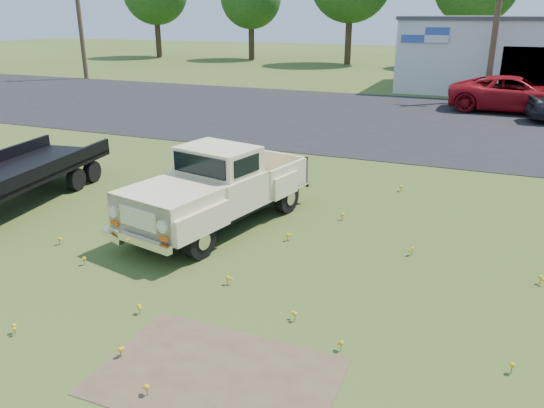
{
  "coord_description": "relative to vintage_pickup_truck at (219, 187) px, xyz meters",
  "views": [
    {
      "loc": [
        4.26,
        -7.89,
        4.34
      ],
      "look_at": [
        0.61,
        1.0,
        0.86
      ],
      "focal_mm": 35.0,
      "sensor_mm": 36.0,
      "label": 1
    }
  ],
  "objects": [
    {
      "name": "dirt_patch_b",
      "position": [
        -1.18,
        1.96,
        -0.87
      ],
      "size": [
        2.2,
        1.6,
        0.01
      ],
      "primitive_type": "cube",
      "color": "brown",
      "rests_on": "ground"
    },
    {
      "name": "vintage_pickup_truck",
      "position": [
        0.0,
        0.0,
        0.0
      ],
      "size": [
        2.87,
        5.1,
        1.75
      ],
      "primitive_type": null,
      "rotation": [
        0.0,
        0.0,
        -0.22
      ],
      "color": "beige",
      "rests_on": "ground"
    },
    {
      "name": "utility_pole_mid",
      "position": [
        4.82,
        20.46,
        3.73
      ],
      "size": [
        1.6,
        0.3,
        9.0
      ],
      "color": "#483221",
      "rests_on": "ground"
    },
    {
      "name": "ground",
      "position": [
        0.82,
        -1.54,
        -0.87
      ],
      "size": [
        140.0,
        140.0,
        0.0
      ],
      "primitive_type": "plane",
      "color": "#394D19",
      "rests_on": "ground"
    },
    {
      "name": "utility_pole_west",
      "position": [
        -21.18,
        20.46,
        3.73
      ],
      "size": [
        1.6,
        0.3,
        9.0
      ],
      "color": "#483221",
      "rests_on": "ground"
    },
    {
      "name": "asphalt_lot",
      "position": [
        0.82,
        13.46,
        -0.87
      ],
      "size": [
        90.0,
        14.0,
        0.02
      ],
      "primitive_type": "cube",
      "color": "black",
      "rests_on": "ground"
    },
    {
      "name": "commercial_building",
      "position": [
        6.82,
        25.46,
        1.23
      ],
      "size": [
        14.2,
        8.2,
        4.15
      ],
      "color": "silver",
      "rests_on": "ground"
    },
    {
      "name": "flatbed_trailer",
      "position": [
        -5.25,
        -0.65,
        -0.05
      ],
      "size": [
        2.74,
        6.21,
        1.64
      ],
      "primitive_type": null,
      "rotation": [
        0.0,
        0.0,
        0.13
      ],
      "color": "black",
      "rests_on": "ground"
    },
    {
      "name": "dirt_patch_a",
      "position": [
        2.32,
        -4.54,
        -0.87
      ],
      "size": [
        3.0,
        2.0,
        0.01
      ],
      "primitive_type": "cube",
      "color": "brown",
      "rests_on": "ground"
    },
    {
      "name": "red_pickup",
      "position": [
        6.04,
        17.47,
        -0.07
      ],
      "size": [
        5.8,
        2.75,
        1.6
      ],
      "primitive_type": "imported",
      "rotation": [
        0.0,
        0.0,
        1.55
      ],
      "color": "maroon",
      "rests_on": "ground"
    }
  ]
}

